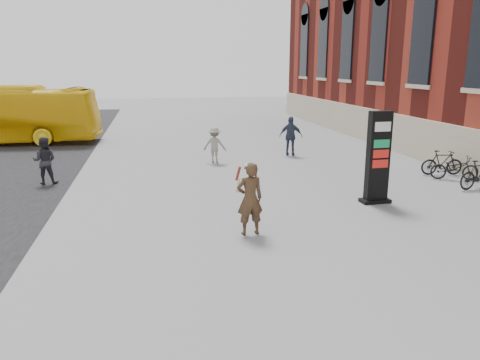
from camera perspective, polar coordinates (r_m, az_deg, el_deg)
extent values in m
plane|color=#9E9EA3|center=(12.05, 0.17, -5.87)|extent=(100.00, 100.00, 0.00)
cube|color=beige|center=(20.93, 23.11, 4.02)|extent=(0.18, 44.00, 1.80)
cube|color=black|center=(14.51, 16.47, 2.63)|extent=(0.68, 0.30, 2.77)
cube|color=black|center=(14.81, 16.12, -2.42)|extent=(0.90, 0.48, 0.11)
cube|color=white|center=(14.37, 16.72, 6.32)|extent=(0.51, 0.33, 0.28)
cube|color=#10723F|center=(14.43, 16.59, 4.36)|extent=(0.51, 0.33, 0.24)
cube|color=#AD1B13|center=(14.48, 16.50, 3.19)|extent=(0.51, 0.33, 0.24)
cube|color=#AD1B13|center=(14.54, 16.42, 2.03)|extent=(0.51, 0.33, 0.24)
imported|color=#3E2B18|center=(11.36, 1.21, -2.31)|extent=(0.70, 0.50, 1.81)
cylinder|color=white|center=(11.16, 1.23, 1.76)|extent=(0.25, 0.25, 0.06)
cone|color=white|center=(11.58, 1.85, -0.33)|extent=(0.26, 0.27, 0.44)
cylinder|color=maroon|center=(11.52, 1.86, 0.95)|extent=(0.14, 0.15, 0.37)
cone|color=white|center=(11.46, -0.22, -0.47)|extent=(0.26, 0.25, 0.44)
cylinder|color=maroon|center=(11.39, -0.22, 0.82)|extent=(0.15, 0.14, 0.37)
imported|color=#26262B|center=(17.67, -22.71, 2.19)|extent=(0.83, 0.66, 1.65)
imported|color=gray|center=(19.99, -3.11, 4.29)|extent=(1.11, 0.83, 1.52)
imported|color=#303A4E|center=(21.67, 6.22, 5.34)|extent=(1.14, 0.80, 1.80)
imported|color=black|center=(17.61, 27.19, 0.60)|extent=(1.72, 0.75, 1.00)
imported|color=black|center=(18.67, 24.69, 1.35)|extent=(1.77, 1.11, 0.88)
imported|color=black|center=(19.28, 23.40, 1.95)|extent=(1.63, 0.69, 0.95)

